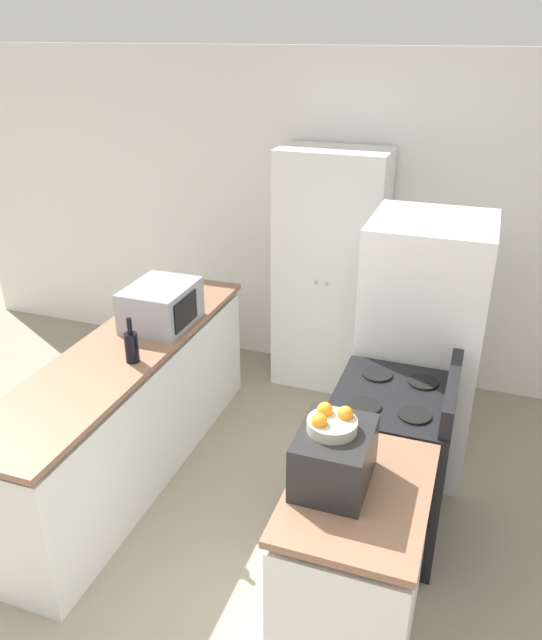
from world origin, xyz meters
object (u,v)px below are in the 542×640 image
wine_bottle (132,346)px  refrigerator (420,346)px  toaster_oven (334,457)px  stove (388,462)px  microwave (161,305)px  pantry_cabinet (330,272)px  fruit_bowl (331,422)px

wine_bottle → refrigerator: bearing=30.3°
toaster_oven → refrigerator: bearing=83.3°
stove → microwave: 1.75m
pantry_cabinet → wine_bottle: 1.88m
microwave → wine_bottle: size_ratio=1.77×
fruit_bowl → toaster_oven: bearing=-29.1°
toaster_oven → fruit_bowl: fruit_bowl is taller
refrigerator → toaster_oven: refrigerator is taller
fruit_bowl → microwave: bearing=141.2°
microwave → toaster_oven: 1.88m
wine_bottle → toaster_oven: size_ratio=0.71×
stove → wine_bottle: bearing=-174.5°
refrigerator → microwave: (-1.65, -0.40, 0.21)m
pantry_cabinet → fruit_bowl: 2.46m
stove → refrigerator: 0.86m
toaster_oven → pantry_cabinet: bearing=104.9°
stove → microwave: bearing=167.0°
wine_bottle → toaster_oven: (1.39, -0.66, 0.03)m
microwave → wine_bottle: (0.08, -0.52, -0.04)m
pantry_cabinet → wine_bottle: (-0.75, -1.72, 0.06)m
refrigerator → fruit_bowl: size_ratio=7.92×
pantry_cabinet → wine_bottle: bearing=-113.5°
microwave → wine_bottle: wine_bottle is taller
toaster_oven → fruit_bowl: 0.17m
pantry_cabinet → refrigerator: (0.82, -0.81, -0.12)m
refrigerator → wine_bottle: size_ratio=6.01×
refrigerator → microwave: refrigerator is taller
stove → fruit_bowl: fruit_bowl is taller
toaster_oven → fruit_bowl: (-0.02, 0.01, 0.17)m
stove → refrigerator: size_ratio=0.64×
pantry_cabinet → fruit_bowl: (0.61, -2.37, 0.25)m
stove → microwave: (-1.61, 0.37, 0.59)m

